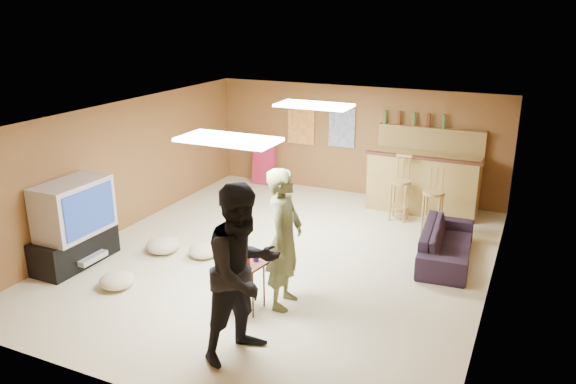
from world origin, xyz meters
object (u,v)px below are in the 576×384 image
at_px(person_black, 243,272).
at_px(sofa, 447,243).
at_px(person_olive, 284,239).
at_px(tv_body, 73,208).
at_px(tray_table, 244,286).
at_px(bar_counter, 423,183).

distance_m(person_black, sofa, 3.84).
height_order(person_olive, person_black, person_black).
relative_size(tv_body, person_black, 0.55).
distance_m(person_olive, tray_table, 0.78).
bearing_deg(bar_counter, tv_body, -133.00).
bearing_deg(bar_counter, person_black, -98.50).
relative_size(bar_counter, person_black, 1.01).
xyz_separation_m(person_olive, sofa, (1.67, 2.25, -0.65)).
relative_size(person_olive, person_black, 0.92).
distance_m(tv_body, bar_counter, 6.09).
relative_size(tv_body, bar_counter, 0.55).
height_order(person_black, sofa, person_black).
xyz_separation_m(bar_counter, sofa, (0.80, -1.99, -0.28)).
relative_size(tv_body, sofa, 0.60).
relative_size(tv_body, person_olive, 0.60).
bearing_deg(sofa, bar_counter, 17.07).
bearing_deg(sofa, person_black, 149.99).
bearing_deg(tray_table, sofa, 51.11).
distance_m(tv_body, sofa, 5.56).
distance_m(bar_counter, person_olive, 4.34).
bearing_deg(tv_body, tray_table, -2.09).
distance_m(person_black, tray_table, 1.17).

